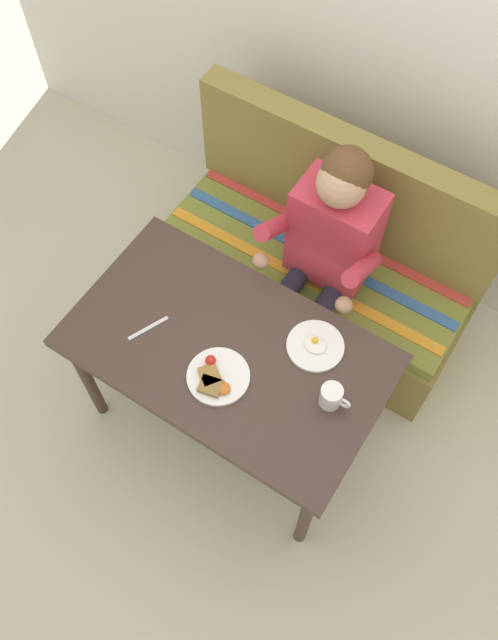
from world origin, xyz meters
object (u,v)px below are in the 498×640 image
Objects in this scene: table at (228,358)px; person at (325,248)px; couch at (319,265)px; fork at (148,328)px; plate_eggs at (315,346)px; plate_breakfast at (217,377)px; coffee_mug at (332,396)px.

person is (0.09, 0.59, 0.09)m from table.
table is 0.83× the size of couch.
person is (0.09, -0.17, 0.41)m from couch.
table is at bearing 40.96° from fork.
fork is (-0.30, -0.86, 0.40)m from couch.
plate_eggs is at bearing -65.29° from person.
coffee_mug is (0.39, 0.14, 0.04)m from plate_breakfast.
person is at bearing 121.04° from coffee_mug.
plate_breakfast is 1.97× the size of coffee_mug.
couch is 8.47× the size of fork.
person is 0.45m from plate_eggs.
table is 0.32m from fork.
person is 0.78m from fork.
plate_breakfast is at bearing -93.92° from person.
coffee_mug is at bearing 32.59° from fork.
plate_breakfast is at bearing -87.63° from couch.
plate_eggs is 1.28× the size of fork.
coffee_mug is (0.43, -0.74, 0.45)m from couch.
table is at bearing -177.28° from coffee_mug.
plate_eggs is at bearing -64.87° from couch.
couch is 6.21× the size of plate_breakfast.
table is at bearing -90.00° from couch.
fork is at bearing -162.81° from table.
plate_eggs is 0.23m from coffee_mug.
fork is (-0.57, -0.27, -0.01)m from plate_eggs.
couch is 12.20× the size of coffee_mug.
plate_breakfast is (0.04, -0.12, 0.10)m from table.
person reaches higher than plate_breakfast.
fork is at bearing -154.34° from plate_eggs.
plate_breakfast is 0.42m from coffee_mug.
fork is at bearing -171.18° from coffee_mug.
fork is at bearing -119.40° from person.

